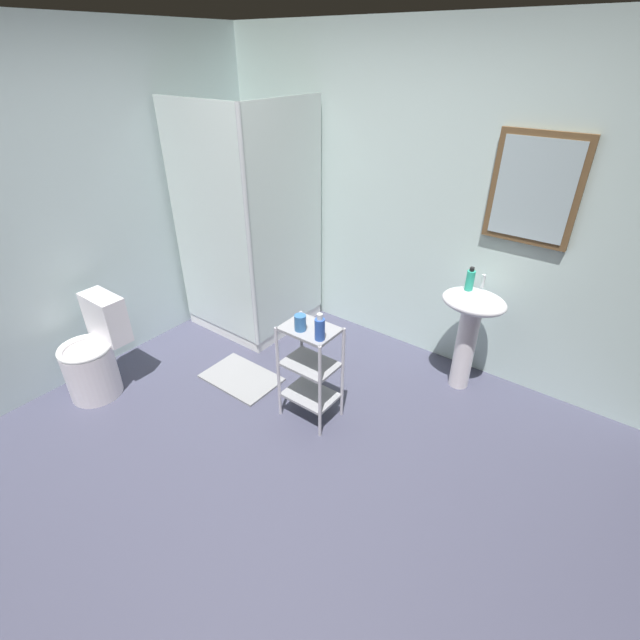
{
  "coord_description": "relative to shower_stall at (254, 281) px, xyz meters",
  "views": [
    {
      "loc": [
        1.54,
        -1.42,
        2.3
      ],
      "look_at": [
        0.04,
        0.58,
        0.8
      ],
      "focal_mm": 25.56,
      "sensor_mm": 36.0,
      "label": 1
    }
  ],
  "objects": [
    {
      "name": "hand_soap_bottle",
      "position": [
        1.85,
        0.33,
        0.42
      ],
      "size": [
        0.06,
        0.06,
        0.17
      ],
      "color": "#2DBC99",
      "rests_on": "pedestal_sink"
    },
    {
      "name": "shampoo_bottle_blue",
      "position": [
        1.32,
        -0.75,
        0.35
      ],
      "size": [
        0.06,
        0.06,
        0.18
      ],
      "color": "blue",
      "rests_on": "storage_cart"
    },
    {
      "name": "wall_left",
      "position": [
        -0.64,
        -1.22,
        0.79
      ],
      "size": [
        0.1,
        4.2,
        2.5
      ],
      "primitive_type": "cube",
      "color": "silver",
      "rests_on": "ground_plane"
    },
    {
      "name": "sink_faucet",
      "position": [
        1.91,
        0.42,
        0.4
      ],
      "size": [
        0.03,
        0.03,
        0.1
      ],
      "primitive_type": "cylinder",
      "color": "silver",
      "rests_on": "pedestal_sink"
    },
    {
      "name": "toilet",
      "position": [
        -0.27,
        -1.43,
        -0.15
      ],
      "size": [
        0.37,
        0.49,
        0.76
      ],
      "color": "white",
      "rests_on": "ground_plane"
    },
    {
      "name": "wall_back",
      "position": [
        1.22,
        0.63,
        0.79
      ],
      "size": [
        4.2,
        0.14,
        2.5
      ],
      "color": "silver",
      "rests_on": "ground_plane"
    },
    {
      "name": "shower_stall",
      "position": [
        0.0,
        0.0,
        0.0
      ],
      "size": [
        0.92,
        0.92,
        2.0
      ],
      "color": "white",
      "rests_on": "ground_plane"
    },
    {
      "name": "rinse_cup",
      "position": [
        1.16,
        -0.73,
        0.33
      ],
      "size": [
        0.08,
        0.08,
        0.11
      ],
      "primitive_type": "cylinder",
      "color": "#3870B2",
      "rests_on": "storage_cart"
    },
    {
      "name": "storage_cart",
      "position": [
        1.19,
        -0.68,
        -0.03
      ],
      "size": [
        0.38,
        0.28,
        0.74
      ],
      "color": "silver",
      "rests_on": "ground_plane"
    },
    {
      "name": "bath_mat",
      "position": [
        0.49,
        -0.7,
        -0.45
      ],
      "size": [
        0.6,
        0.4,
        0.02
      ],
      "primitive_type": "cube",
      "color": "gray",
      "rests_on": "ground_plane"
    },
    {
      "name": "ground_plane",
      "position": [
        1.21,
        -1.22,
        -0.47
      ],
      "size": [
        4.2,
        4.2,
        0.02
      ],
      "primitive_type": "cube",
      "color": "#45465B"
    },
    {
      "name": "pedestal_sink",
      "position": [
        1.91,
        0.3,
        0.12
      ],
      "size": [
        0.46,
        0.37,
        0.81
      ],
      "color": "white",
      "rests_on": "ground_plane"
    }
  ]
}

